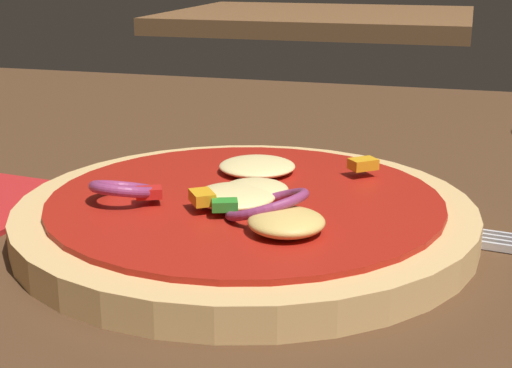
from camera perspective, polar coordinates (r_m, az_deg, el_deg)
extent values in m
cube|color=#4C301C|center=(0.43, -1.96, -4.15)|extent=(1.14, 0.86, 0.04)
cylinder|color=tan|center=(0.39, -0.82, -2.54)|extent=(0.24, 0.24, 0.02)
cylinder|color=#A81C11|center=(0.38, -0.83, -1.20)|extent=(0.21, 0.21, 0.00)
ellipsoid|color=#F4DB8E|center=(0.42, 0.09, 1.39)|extent=(0.04, 0.04, 0.01)
ellipsoid|color=#F4DB8E|center=(0.37, -1.65, -0.94)|extent=(0.04, 0.04, 0.01)
ellipsoid|color=#F4DB8E|center=(0.38, -0.06, -0.43)|extent=(0.03, 0.03, 0.01)
ellipsoid|color=#E5BC60|center=(0.33, 2.37, -2.95)|extent=(0.04, 0.04, 0.01)
torus|color=#93386B|center=(0.38, -10.21, -0.38)|extent=(0.04, 0.04, 0.01)
torus|color=#93386B|center=(0.35, 0.86, -1.58)|extent=(0.05, 0.05, 0.02)
cube|color=#2D8C28|center=(0.35, -2.44, -1.64)|extent=(0.01, 0.01, 0.00)
cube|color=red|center=(0.37, -8.31, -0.67)|extent=(0.02, 0.01, 0.01)
cube|color=orange|center=(0.36, -4.19, -1.03)|extent=(0.02, 0.02, 0.01)
cube|color=orange|center=(0.42, 8.30, 1.55)|extent=(0.02, 0.02, 0.01)
cube|color=silver|center=(0.40, 19.20, -3.91)|extent=(0.04, 0.01, 0.00)
cube|color=silver|center=(0.39, 19.12, -4.19)|extent=(0.04, 0.01, 0.00)
cube|color=silver|center=(0.39, 19.03, -4.48)|extent=(0.04, 0.01, 0.00)
cube|color=silver|center=(0.38, 18.94, -4.77)|extent=(0.04, 0.01, 0.00)
cube|color=brown|center=(1.91, 5.03, 12.58)|extent=(0.74, 0.62, 0.04)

